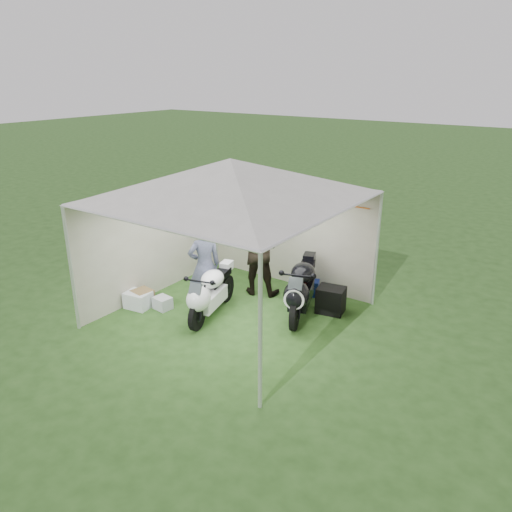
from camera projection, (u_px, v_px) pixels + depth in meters
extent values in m
plane|color=#264919|center=(233.00, 315.00, 9.57)|extent=(80.00, 80.00, 0.00)
cylinder|color=silver|center=(71.00, 270.00, 8.70)|extent=(0.06, 0.06, 2.30)
cylinder|color=silver|center=(260.00, 334.00, 6.56)|extent=(0.06, 0.06, 2.30)
cylinder|color=silver|center=(216.00, 218.00, 11.78)|extent=(0.06, 0.06, 2.30)
cylinder|color=silver|center=(377.00, 250.00, 9.64)|extent=(0.06, 0.06, 2.30)
cube|color=beige|center=(288.00, 232.00, 10.71)|extent=(4.00, 0.02, 2.30)
cube|color=beige|center=(154.00, 240.00, 10.24)|extent=(0.02, 4.00, 2.30)
cube|color=beige|center=(330.00, 284.00, 8.10)|extent=(0.02, 4.00, 2.30)
pyramid|color=silver|center=(230.00, 179.00, 8.64)|extent=(5.66, 5.66, 0.70)
cube|color=#99A5B7|center=(227.00, 191.00, 11.33)|extent=(0.22, 0.02, 0.28)
cube|color=#99A5B7|center=(239.00, 193.00, 11.14)|extent=(0.22, 0.02, 0.28)
cube|color=#99A5B7|center=(252.00, 195.00, 10.96)|extent=(0.22, 0.01, 0.28)
cube|color=#99A5B7|center=(265.00, 197.00, 10.77)|extent=(0.22, 0.01, 0.28)
cube|color=#99A5B7|center=(227.00, 204.00, 11.43)|extent=(0.22, 0.02, 0.28)
cube|color=#99A5B7|center=(239.00, 206.00, 11.25)|extent=(0.22, 0.01, 0.28)
cube|color=#99A5B7|center=(252.00, 208.00, 11.06)|extent=(0.22, 0.02, 0.28)
cube|color=#99A5B7|center=(265.00, 210.00, 10.87)|extent=(0.22, 0.01, 0.28)
cylinder|color=#D8590C|center=(297.00, 197.00, 10.30)|extent=(3.20, 0.02, 0.02)
cylinder|color=black|center=(197.00, 316.00, 8.95)|extent=(0.23, 0.56, 0.55)
cylinder|color=black|center=(226.00, 288.00, 10.09)|extent=(0.27, 0.57, 0.55)
cube|color=white|center=(211.00, 299.00, 9.45)|extent=(0.53, 0.93, 0.28)
ellipsoid|color=white|center=(199.00, 299.00, 8.93)|extent=(0.54, 0.64, 0.46)
ellipsoid|color=white|center=(212.00, 279.00, 9.41)|extent=(0.54, 0.65, 0.32)
cube|color=black|center=(220.00, 275.00, 9.75)|extent=(0.37, 0.60, 0.13)
cube|color=white|center=(226.00, 266.00, 9.99)|extent=(0.27, 0.32, 0.17)
cube|color=black|center=(219.00, 284.00, 9.72)|extent=(0.22, 0.51, 0.09)
cube|color=#3F474C|center=(195.00, 289.00, 8.75)|extent=(0.25, 0.19, 0.19)
cylinder|color=black|center=(295.00, 314.00, 8.95)|extent=(0.31, 0.62, 0.62)
cylinder|color=black|center=(308.00, 283.00, 10.26)|extent=(0.36, 0.63, 0.62)
cube|color=black|center=(301.00, 294.00, 9.53)|extent=(0.66, 1.04, 0.31)
ellipsoid|color=black|center=(296.00, 295.00, 8.93)|extent=(0.65, 0.74, 0.52)
ellipsoid|color=black|center=(303.00, 273.00, 9.48)|extent=(0.64, 0.75, 0.36)
cube|color=black|center=(306.00, 268.00, 9.87)|extent=(0.46, 0.67, 0.14)
cube|color=black|center=(309.00, 258.00, 10.15)|extent=(0.32, 0.37, 0.19)
cube|color=maroon|center=(305.00, 278.00, 9.84)|extent=(0.29, 0.57, 0.10)
cube|color=#3F474C|center=(295.00, 284.00, 8.72)|extent=(0.28, 0.22, 0.22)
cylinder|color=white|center=(294.00, 300.00, 8.72)|extent=(0.36, 0.15, 0.37)
cube|color=#1B32AA|center=(308.00, 287.00, 10.40)|extent=(0.50, 0.40, 0.33)
imported|color=black|center=(258.00, 250.00, 10.25)|extent=(1.11, 0.98, 1.91)
imported|color=slate|center=(205.00, 266.00, 9.60)|extent=(0.70, 0.77, 1.77)
cube|color=black|center=(331.00, 300.00, 9.62)|extent=(0.58, 0.50, 0.51)
cube|color=silver|center=(138.00, 300.00, 9.84)|extent=(0.53, 0.44, 0.32)
cube|color=olive|center=(142.00, 298.00, 9.93)|extent=(0.41, 0.41, 0.32)
cube|color=silver|center=(163.00, 303.00, 9.80)|extent=(0.36, 0.31, 0.24)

